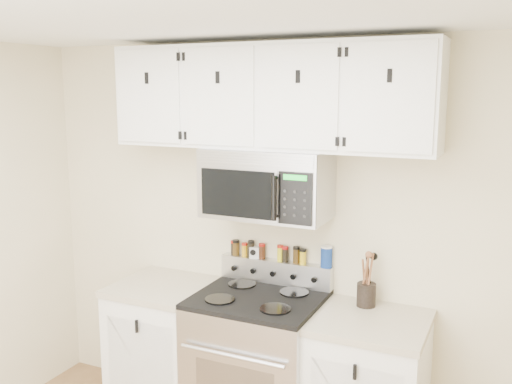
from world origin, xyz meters
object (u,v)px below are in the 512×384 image
at_px(range, 258,367).
at_px(utensil_crock, 366,293).
at_px(microwave, 267,183).
at_px(salt_canister, 326,257).

xyz_separation_m(range, utensil_crock, (0.62, 0.20, 0.52)).
distance_m(range, utensil_crock, 0.83).
height_order(microwave, salt_canister, microwave).
xyz_separation_m(microwave, utensil_crock, (0.62, 0.07, -0.63)).
xyz_separation_m(range, microwave, (0.00, 0.13, 1.14)).
relative_size(microwave, salt_canister, 5.62).
xyz_separation_m(microwave, salt_canister, (0.34, 0.16, -0.46)).
bearing_deg(microwave, range, -90.23).
relative_size(microwave, utensil_crock, 2.32).
distance_m(microwave, salt_canister, 0.59).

